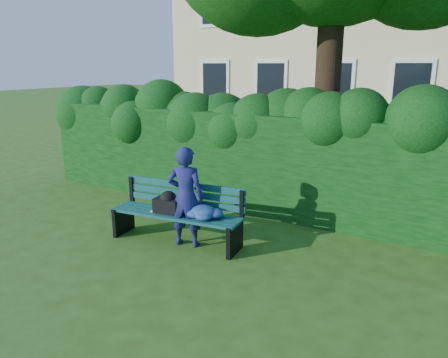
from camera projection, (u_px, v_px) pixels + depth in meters
The scene contains 4 objects.
ground at pixel (203, 251), 6.37m from camera, with size 80.00×80.00×0.00m, color #334E17.
hedge at pixel (269, 162), 7.97m from camera, with size 10.00×1.00×1.80m.
park_bench at pixel (182, 211), 6.55m from camera, with size 2.09×0.79×0.89m.
man_reading at pixel (186, 197), 6.40m from camera, with size 0.55×0.36×1.51m, color navy.
Camera 1 is at (3.28, -4.90, 2.64)m, focal length 35.00 mm.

